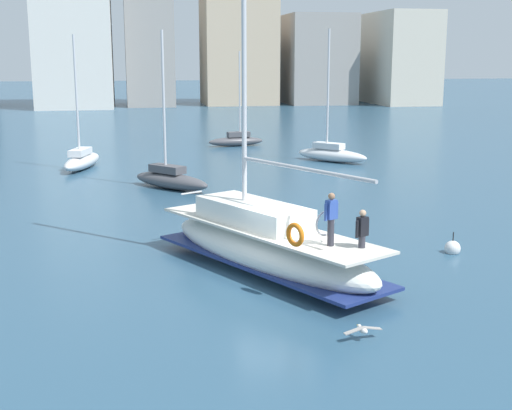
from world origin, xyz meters
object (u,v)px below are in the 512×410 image
main_sailboat (266,244)px  moored_cutter_left (331,153)px  moored_sloop_far (236,140)px  seagull (363,330)px  moored_sloop_near (82,159)px  mooring_buoy (453,248)px  moored_cutter_right (170,178)px

main_sailboat → moored_cutter_left: size_ratio=1.61×
moored_sloop_far → seagull: bearing=-94.4°
moored_sloop_near → moored_sloop_far: size_ratio=1.12×
moored_sloop_near → mooring_buoy: (14.13, -22.33, -0.42)m
mooring_buoy → moored_cutter_right: bearing=122.2°
moored_sloop_near → mooring_buoy: size_ratio=9.33×
seagull → main_sailboat: bearing=101.4°
moored_sloop_near → moored_sloop_far: moored_sloop_near is taller
moored_sloop_far → moored_cutter_right: moored_cutter_right is taller
moored_sloop_far → mooring_buoy: moored_sloop_far is taller
moored_sloop_far → mooring_buoy: (2.76, -31.91, -0.34)m
main_sailboat → moored_cutter_right: (-2.11, 15.25, -0.34)m
moored_cutter_left → moored_cutter_right: moored_cutter_left is taller
moored_sloop_far → moored_cutter_right: bearing=-109.9°
moored_sloop_near → mooring_buoy: bearing=-57.7°
main_sailboat → mooring_buoy: bearing=6.8°
moored_sloop_near → moored_cutter_left: moored_cutter_left is taller
seagull → mooring_buoy: bearing=50.0°
moored_cutter_left → moored_cutter_right: size_ratio=1.05×
moored_sloop_near → moored_cutter_right: moored_cutter_right is taller
moored_cutter_left → mooring_buoy: 22.47m
seagull → moored_sloop_near: bearing=106.0°
moored_sloop_far → mooring_buoy: 32.03m
moored_sloop_near → moored_cutter_right: size_ratio=1.00×
main_sailboat → moored_cutter_left: bearing=68.4°
main_sailboat → moored_sloop_far: main_sailboat is taller
main_sailboat → moored_cutter_left: 24.94m
main_sailboat → mooring_buoy: (6.99, 0.83, -0.75)m
seagull → mooring_buoy: (5.77, 6.89, -0.10)m
moored_cutter_right → mooring_buoy: bearing=-57.8°
mooring_buoy → seagull: bearing=-130.0°
moored_sloop_near → seagull: moored_sloop_near is taller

